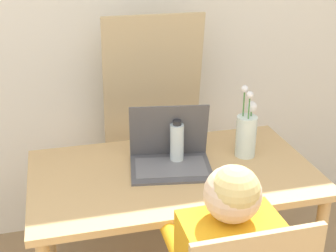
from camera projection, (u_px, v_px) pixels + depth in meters
wall_back at (103, 13)px, 2.42m from camera, size 6.40×0.05×2.50m
dining_table at (173, 189)px, 2.02m from camera, size 1.20×0.69×0.71m
laptop at (170, 152)px, 2.01m from camera, size 0.38×0.31×0.26m
flower_vase at (246, 133)px, 2.07m from camera, size 0.09×0.09×0.33m
water_bottle at (177, 143)px, 2.02m from camera, size 0.06×0.06×0.20m
cardboard_panel at (152, 128)px, 2.59m from camera, size 0.52×0.19×1.28m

